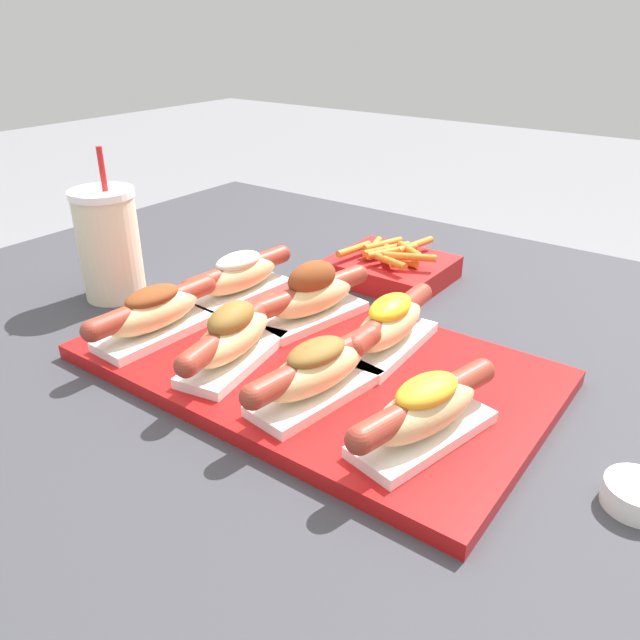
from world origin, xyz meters
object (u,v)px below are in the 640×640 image
Objects in this scene: hot_dog_3 at (425,410)px; drink_cup at (109,244)px; serving_tray at (310,363)px; hot_dog_4 at (239,276)px; hot_dog_2 at (316,371)px; hot_dog_5 at (312,295)px; hot_dog_6 at (390,324)px; hot_dog_0 at (154,312)px; fries_basket at (391,267)px; hot_dog_1 at (232,336)px; sauce_bowl at (638,494)px.

drink_cup is (-0.54, 0.06, 0.03)m from hot_dog_3.
hot_dog_3 is (0.18, -0.06, 0.04)m from serving_tray.
hot_dog_4 is 0.89× the size of drink_cup.
hot_dog_2 is at bearing -48.21° from serving_tray.
hot_dog_5 is at bearing 14.29° from drink_cup.
hot_dog_6 is at bearing 9.45° from drink_cup.
hot_dog_5 is (-0.06, 0.08, 0.04)m from serving_tray.
hot_dog_0 and hot_dog_2 have the same top height.
hot_dog_0 is 0.39m from fries_basket.
hot_dog_4 is at bearing 130.69° from hot_dog_1.
hot_dog_2 reaches higher than fries_basket.
hot_dog_5 is 0.88× the size of drink_cup.
hot_dog_6 is (0.12, -0.01, -0.00)m from hot_dog_5.
hot_dog_1 is at bearing -133.32° from hot_dog_6.
hot_dog_4 is (-0.36, 0.14, -0.00)m from hot_dog_3.
hot_dog_4 is at bearing 170.52° from sauce_bowl.
sauce_bowl is at bearing -12.54° from hot_dog_5.
hot_dog_5 is (-0.11, 0.14, 0.00)m from hot_dog_2.
drink_cup is (-0.18, 0.07, 0.03)m from hot_dog_0.
hot_dog_4 is at bearing 22.79° from drink_cup.
hot_dog_4 is at bearing 88.82° from hot_dog_0.
hot_dog_0 is 0.29m from hot_dog_6.
hot_dog_2 is 0.14m from hot_dog_6.
hot_dog_6 reaches higher than hot_dog_3.
hot_dog_5 is 3.33× the size of sauce_bowl.
hot_dog_2 is at bearing -178.58° from hot_dog_3.
fries_basket is at bearing 120.00° from hot_dog_6.
sauce_bowl is at bearing 6.02° from hot_dog_0.
hot_dog_4 is 0.13m from hot_dog_5.
fries_basket is at bearing 92.33° from hot_dog_5.
serving_tray is 9.16× the size of sauce_bowl.
drink_cup reaches higher than hot_dog_6.
hot_dog_5 is at bearing 0.99° from hot_dog_4.
hot_dog_2 and hot_dog_4 have the same top height.
hot_dog_2 is at bearing -92.93° from hot_dog_6.
hot_dog_6 reaches higher than fries_basket.
serving_tray is at bearing -54.71° from hot_dog_5.
hot_dog_0 reaches higher than fries_basket.
hot_dog_1 is 0.99× the size of hot_dog_4.
hot_dog_6 is (-0.12, 0.13, 0.00)m from hot_dog_3.
fries_basket is at bearing 90.42° from hot_dog_1.
hot_dog_5 is at bearing 125.29° from serving_tray.
drink_cup is (-0.43, -0.07, 0.03)m from hot_dog_6.
hot_dog_1 is 0.12m from hot_dog_2.
hot_dog_2 is 0.12m from hot_dog_3.
drink_cup is at bearing 179.87° from serving_tray.
hot_dog_6 is (0.25, 0.14, 0.00)m from hot_dog_0.
serving_tray is 0.37m from drink_cup.
hot_dog_5 is 1.12× the size of fries_basket.
hot_dog_4 is at bearing -118.09° from fries_basket.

